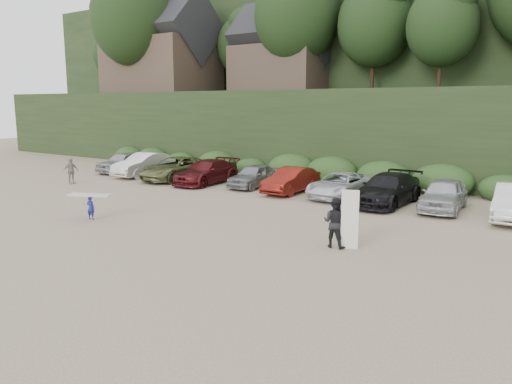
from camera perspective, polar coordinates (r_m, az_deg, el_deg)
The scene contains 6 objects.
ground at distance 19.36m, azimuth -4.48°, elevation -5.15°, with size 120.00×120.00×0.00m, color tan.
hillside_backdrop at distance 52.14m, azimuth 22.10°, elevation 16.17°, with size 90.00×41.50×28.00m.
parked_cars at distance 28.09m, azimuth 6.06°, elevation 1.18°, with size 33.99×5.74×1.63m.
distant_walker at distance 33.90m, azimuth -20.40°, elevation 2.27°, with size 0.97×0.40×1.65m, color gray.
child_surfer at distance 23.20m, azimuth -18.41°, elevation -1.11°, with size 1.95×1.29×1.14m.
adult_surfer at distance 17.96m, azimuth 9.16°, elevation -3.42°, with size 1.35×0.72×2.15m.
Camera 1 is at (11.89, -14.40, 5.10)m, focal length 35.00 mm.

